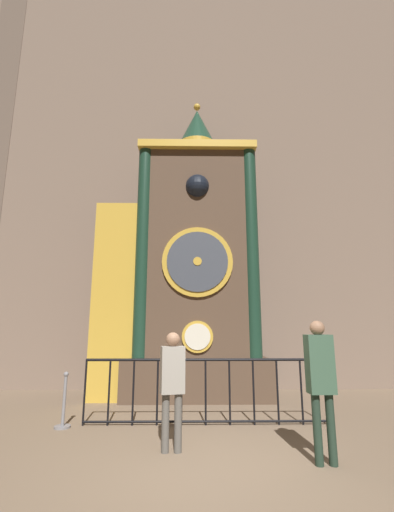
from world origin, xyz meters
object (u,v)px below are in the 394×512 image
clock_tower (184,267)px  stanchion_post (64,410)px  visitor_near (172,378)px  visitor_far (320,376)px

clock_tower → stanchion_post: bearing=-128.9°
visitor_near → visitor_far: visitor_far is taller
clock_tower → visitor_far: 5.18m
clock_tower → stanchion_post: size_ratio=8.77×
stanchion_post → visitor_far: bearing=-23.4°
visitor_far → stanchion_post: visitor_far is taller
clock_tower → visitor_near: 4.42m
visitor_near → stanchion_post: (-1.98, 1.22, -0.69)m
clock_tower → stanchion_post: clock_tower is taller
clock_tower → visitor_near: clock_tower is taller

